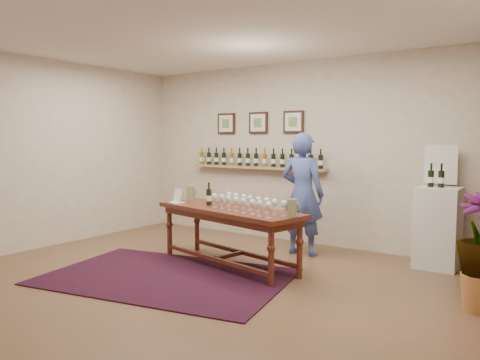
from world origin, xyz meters
The scene contains 13 objects.
ground centered at (0.00, 0.00, 0.00)m, with size 6.00×6.00×0.00m, color brown.
room_shell centered at (2.11, 1.86, 1.12)m, with size 6.00×6.00×6.00m.
rug centered at (-0.41, -0.11, 0.01)m, with size 2.77×1.85×0.01m, color #470C15.
tasting_table centered at (-0.11, 0.70, 0.64)m, with size 2.21×1.10×0.75m.
table_glasses centered at (0.25, 0.59, 0.84)m, with size 1.36×0.31×0.19m, color silver, non-canonical shape.
table_bottles centered at (-0.46, 0.79, 0.89)m, with size 0.27×0.15×0.29m, color black, non-canonical shape.
pitcher_left centered at (-0.97, 0.97, 0.86)m, with size 0.14×0.14×0.21m, color olive, non-canonical shape.
pitcher_right centered at (0.87, 0.58, 0.85)m, with size 0.13×0.13×0.20m, color olive, non-canonical shape.
menu_card centered at (-0.99, 0.72, 0.84)m, with size 0.21×0.15×0.19m, color white.
display_pedestal centered at (2.08, 2.16, 0.51)m, with size 0.51×0.51×1.02m, color silver.
pedestal_bottles centered at (2.05, 2.13, 1.18)m, with size 0.32×0.08×0.32m, color black, non-canonical shape.
info_sign centered at (2.05, 2.34, 1.29)m, with size 0.40×0.02×0.55m, color white.
person centered at (0.38, 1.78, 0.85)m, with size 0.62×0.41×1.70m, color #3D5091.
Camera 1 is at (3.35, -4.01, 1.61)m, focal length 35.00 mm.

